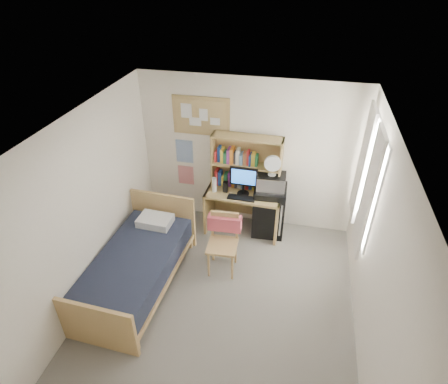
% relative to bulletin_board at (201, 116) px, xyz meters
% --- Properties ---
extents(floor, '(3.60, 4.20, 0.02)m').
position_rel_bulletin_board_xyz_m(floor, '(0.78, -2.08, -1.93)').
color(floor, gray).
rests_on(floor, ground).
extents(ceiling, '(3.60, 4.20, 0.02)m').
position_rel_bulletin_board_xyz_m(ceiling, '(0.78, -2.08, 0.68)').
color(ceiling, white).
rests_on(ceiling, wall_back).
extents(wall_back, '(3.60, 0.04, 2.60)m').
position_rel_bulletin_board_xyz_m(wall_back, '(0.78, 0.02, -0.62)').
color(wall_back, white).
rests_on(wall_back, floor).
extents(wall_left, '(0.04, 4.20, 2.60)m').
position_rel_bulletin_board_xyz_m(wall_left, '(-1.02, -2.08, -0.62)').
color(wall_left, white).
rests_on(wall_left, floor).
extents(wall_right, '(0.04, 4.20, 2.60)m').
position_rel_bulletin_board_xyz_m(wall_right, '(2.58, -2.08, -0.62)').
color(wall_right, white).
rests_on(wall_right, floor).
extents(window_unit, '(0.10, 1.40, 1.70)m').
position_rel_bulletin_board_xyz_m(window_unit, '(2.53, -0.88, -0.32)').
color(window_unit, white).
rests_on(window_unit, wall_right).
extents(curtain_left, '(0.04, 0.55, 1.70)m').
position_rel_bulletin_board_xyz_m(curtain_left, '(2.50, -1.28, -0.32)').
color(curtain_left, white).
rests_on(curtain_left, wall_right).
extents(curtain_right, '(0.04, 0.55, 1.70)m').
position_rel_bulletin_board_xyz_m(curtain_right, '(2.50, -0.48, -0.32)').
color(curtain_right, white).
rests_on(curtain_right, wall_right).
extents(bulletin_board, '(0.94, 0.03, 0.64)m').
position_rel_bulletin_board_xyz_m(bulletin_board, '(0.00, 0.00, 0.00)').
color(bulletin_board, tan).
rests_on(bulletin_board, wall_back).
extents(poster_wave, '(0.30, 0.01, 0.42)m').
position_rel_bulletin_board_xyz_m(poster_wave, '(-0.32, 0.01, -0.67)').
color(poster_wave, '#2856A1').
rests_on(poster_wave, wall_back).
extents(poster_japan, '(0.28, 0.01, 0.36)m').
position_rel_bulletin_board_xyz_m(poster_japan, '(-0.32, 0.01, -1.14)').
color(poster_japan, red).
rests_on(poster_japan, wall_back).
extents(desk, '(1.26, 0.66, 0.78)m').
position_rel_bulletin_board_xyz_m(desk, '(0.79, -0.32, -1.53)').
color(desk, tan).
rests_on(desk, floor).
extents(desk_chair, '(0.50, 0.50, 0.96)m').
position_rel_bulletin_board_xyz_m(desk_chair, '(0.66, -1.36, -1.44)').
color(desk_chair, tan).
rests_on(desk_chair, floor).
extents(mini_fridge, '(0.54, 0.54, 0.89)m').
position_rel_bulletin_board_xyz_m(mini_fridge, '(1.22, -0.26, -1.48)').
color(mini_fridge, black).
rests_on(mini_fridge, floor).
extents(bed, '(1.13, 2.11, 0.57)m').
position_rel_bulletin_board_xyz_m(bed, '(-0.48, -1.94, -1.64)').
color(bed, black).
rests_on(bed, floor).
extents(hutch, '(1.15, 0.32, 0.93)m').
position_rel_bulletin_board_xyz_m(hutch, '(0.79, -0.17, -0.67)').
color(hutch, tan).
rests_on(hutch, desk).
extents(monitor, '(0.45, 0.05, 0.48)m').
position_rel_bulletin_board_xyz_m(monitor, '(0.78, -0.38, -0.90)').
color(monitor, black).
rests_on(monitor, desk).
extents(keyboard, '(0.45, 0.16, 0.02)m').
position_rel_bulletin_board_xyz_m(keyboard, '(0.78, -0.52, -1.13)').
color(keyboard, black).
rests_on(keyboard, desk).
extents(speaker_left, '(0.08, 0.08, 0.19)m').
position_rel_bulletin_board_xyz_m(speaker_left, '(0.48, -0.37, -1.05)').
color(speaker_left, black).
rests_on(speaker_left, desk).
extents(speaker_right, '(0.08, 0.08, 0.18)m').
position_rel_bulletin_board_xyz_m(speaker_right, '(1.08, -0.38, -1.05)').
color(speaker_right, black).
rests_on(speaker_right, desk).
extents(water_bottle, '(0.08, 0.08, 0.26)m').
position_rel_bulletin_board_xyz_m(water_bottle, '(0.30, -0.40, -1.01)').
color(water_bottle, silver).
rests_on(water_bottle, desk).
extents(hoodie, '(0.51, 0.18, 0.24)m').
position_rel_bulletin_board_xyz_m(hoodie, '(0.65, -1.16, -1.18)').
color(hoodie, '#E25663').
rests_on(hoodie, desk_chair).
extents(microwave, '(0.47, 0.36, 0.26)m').
position_rel_bulletin_board_xyz_m(microwave, '(1.22, -0.28, -0.90)').
color(microwave, silver).
rests_on(microwave, mini_fridge).
extents(desk_fan, '(0.27, 0.27, 0.33)m').
position_rel_bulletin_board_xyz_m(desk_fan, '(1.22, -0.28, -0.61)').
color(desk_fan, silver).
rests_on(desk_fan, microwave).
extents(pillow, '(0.53, 0.38, 0.12)m').
position_rel_bulletin_board_xyz_m(pillow, '(-0.45, -1.19, -1.29)').
color(pillow, silver).
rests_on(pillow, bed).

